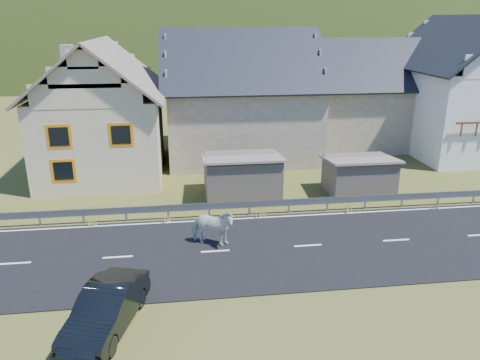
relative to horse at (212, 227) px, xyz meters
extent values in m
plane|color=#424E17|center=(4.07, -0.61, -0.87)|extent=(160.00, 160.00, 0.00)
cube|color=black|center=(4.07, -0.61, -0.85)|extent=(60.00, 7.00, 0.04)
cube|color=silver|center=(4.07, -0.61, -0.82)|extent=(60.00, 6.60, 0.01)
cube|color=#93969B|center=(4.07, 3.07, -0.29)|extent=(28.00, 0.08, 0.34)
cube|color=#93969B|center=(-7.93, 3.09, -0.52)|extent=(0.10, 0.06, 0.70)
cube|color=#93969B|center=(-5.93, 3.09, -0.52)|extent=(0.10, 0.06, 0.70)
cube|color=#93969B|center=(-3.93, 3.09, -0.52)|extent=(0.10, 0.06, 0.70)
cube|color=#93969B|center=(-1.93, 3.09, -0.52)|extent=(0.10, 0.06, 0.70)
cube|color=#93969B|center=(0.07, 3.09, -0.52)|extent=(0.10, 0.06, 0.70)
cube|color=#93969B|center=(2.07, 3.09, -0.52)|extent=(0.10, 0.06, 0.70)
cube|color=#93969B|center=(4.07, 3.09, -0.52)|extent=(0.10, 0.06, 0.70)
cube|color=#93969B|center=(6.07, 3.09, -0.52)|extent=(0.10, 0.06, 0.70)
cube|color=#93969B|center=(8.07, 3.09, -0.52)|extent=(0.10, 0.06, 0.70)
cube|color=#93969B|center=(10.07, 3.09, -0.52)|extent=(0.10, 0.06, 0.70)
cube|color=#93969B|center=(12.07, 3.09, -0.52)|extent=(0.10, 0.06, 0.70)
cube|color=#93969B|center=(14.07, 3.09, -0.52)|extent=(0.10, 0.06, 0.70)
cube|color=#675C4D|center=(2.07, 5.89, 0.23)|extent=(4.30, 3.30, 2.40)
cube|color=#675C4D|center=(8.57, 5.39, 0.13)|extent=(3.80, 2.90, 2.20)
cube|color=beige|center=(-5.93, 11.39, 1.63)|extent=(7.00, 9.00, 5.00)
cube|color=orange|center=(-7.53, 6.89, 2.53)|extent=(1.30, 0.12, 1.30)
cube|color=orange|center=(-4.33, 6.89, 2.53)|extent=(1.30, 0.12, 1.30)
cube|color=orange|center=(-7.53, 6.89, 0.63)|extent=(1.30, 0.12, 1.30)
cube|color=tan|center=(-7.93, 12.89, 5.69)|extent=(0.70, 0.70, 2.40)
cube|color=tan|center=(3.07, 14.39, 1.63)|extent=(10.00, 9.00, 5.00)
cube|color=tan|center=(13.07, 16.39, 1.43)|extent=(9.00, 8.00, 4.60)
cube|color=white|center=(19.07, 13.39, 2.13)|extent=(8.00, 10.00, 6.00)
ellipsoid|color=#1C360D|center=(9.07, 179.39, -20.87)|extent=(440.00, 280.00, 260.00)
imported|color=silver|center=(0.00, 0.00, 0.00)|extent=(1.50, 2.15, 1.66)
imported|color=black|center=(-3.71, -5.25, -0.18)|extent=(2.55, 4.43, 1.38)
camera|label=1|loc=(-1.16, -18.16, 8.41)|focal=35.00mm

